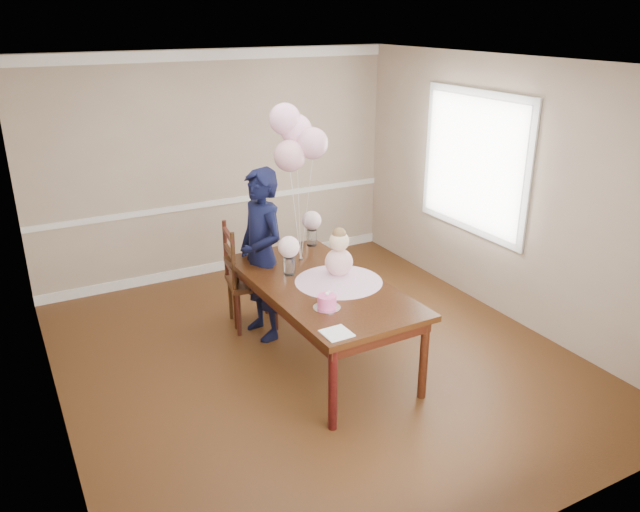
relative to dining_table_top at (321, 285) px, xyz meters
The scene contains 50 objects.
floor 0.77m from the dining_table_top, 136.10° to the left, with size 4.50×5.00×0.00m, color #371E0D.
ceiling 1.94m from the dining_table_top, 136.10° to the left, with size 4.50×5.00×0.02m, color silver.
wall_back 2.60m from the dining_table_top, 90.83° to the left, with size 4.50×0.02×2.70m, color tan.
wall_front 2.53m from the dining_table_top, 90.85° to the right, with size 4.50×0.02×2.70m, color tan.
wall_left 2.36m from the dining_table_top, behind, with size 0.02×5.00×2.70m, color tan.
wall_right 2.29m from the dining_table_top, ahead, with size 0.02×5.00×2.70m, color tan.
chair_rail_trim 2.53m from the dining_table_top, 90.83° to the left, with size 4.50×0.02×0.07m, color white.
crown_molding 3.14m from the dining_table_top, 90.83° to the left, with size 4.50×0.02×0.12m, color white.
baseboard_trim 2.62m from the dining_table_top, 90.83° to the left, with size 4.50×0.02×0.12m, color white.
window_frame 2.39m from the dining_table_top, 13.73° to the left, with size 0.02×1.66×1.56m, color silver.
window_blinds 2.37m from the dining_table_top, 13.84° to the left, with size 0.01×1.50×1.40m, color white.
dining_table_top is the anchor object (origin of this frame).
table_apron 0.08m from the dining_table_top, ahead, with size 0.95×2.00×0.11m, color black.
table_leg_fl 1.14m from the dining_table_top, 113.44° to the right, with size 0.07×0.07×0.74m, color black.
table_leg_fr 1.14m from the dining_table_top, 64.36° to the right, with size 0.07×0.07×0.74m, color black.
table_leg_bl 1.14m from the dining_table_top, 115.64° to the left, with size 0.07×0.07×0.74m, color black.
table_leg_br 1.14m from the dining_table_top, 66.56° to the left, with size 0.07×0.07×0.74m, color black.
baby_skirt 0.18m from the dining_table_top, 17.34° to the right, with size 0.80×0.80×0.11m, color #D89FC1.
baby_torso 0.27m from the dining_table_top, 17.34° to the right, with size 0.25×0.25×0.25m, color #F399C2.
baby_head 0.45m from the dining_table_top, 17.34° to the right, with size 0.18×0.18×0.18m, color beige.
baby_hair 0.51m from the dining_table_top, 17.34° to the right, with size 0.13×0.13×0.13m, color brown.
cake_platter 0.52m from the dining_table_top, 112.86° to the right, with size 0.23×0.23×0.01m, color silver.
birthday_cake 0.53m from the dining_table_top, 112.86° to the right, with size 0.16×0.16×0.11m, color #F94E9C.
cake_flower_a 0.54m from the dining_table_top, 112.86° to the right, with size 0.03×0.03×0.03m, color white.
cake_flower_b 0.51m from the dining_table_top, 110.47° to the right, with size 0.03×0.03×0.03m, color silver.
rose_vase_near 0.37m from the dining_table_top, 117.66° to the left, with size 0.11×0.11×0.17m, color white.
roses_near 0.46m from the dining_table_top, 117.66° to the left, with size 0.20×0.20×0.20m, color silver.
rose_vase_far 0.99m from the dining_table_top, 67.01° to the left, with size 0.11×0.11×0.17m, color silver.
roses_far 1.03m from the dining_table_top, 67.01° to the left, with size 0.20×0.20×0.20m, color beige.
napkin 0.97m from the dining_table_top, 111.28° to the right, with size 0.21×0.21×0.01m, color white.
balloon_weight 0.59m from the dining_table_top, 80.79° to the left, with size 0.04×0.04×0.02m, color #BBBBBF.
balloon_a 1.23m from the dining_table_top, 91.10° to the left, with size 0.30×0.30×0.30m, color #DC9CA9.
balloon_b 1.32m from the dining_table_top, 69.30° to the left, with size 0.30×0.30×0.30m, color #E09EB7.
balloon_c 1.47m from the dining_table_top, 80.64° to the left, with size 0.30×0.30×0.30m, color #FFB4D9.
balloon_d 1.57m from the dining_table_top, 89.39° to the left, with size 0.30×0.30×0.30m, color #F8B0D4.
balloon_ribbon_a 0.76m from the dining_table_top, 85.90° to the left, with size 0.00×0.00×0.89m, color white.
balloon_ribbon_b 0.78m from the dining_table_top, 75.15° to the left, with size 0.00×0.00×0.99m, color silver.
balloon_ribbon_c 0.87m from the dining_table_top, 80.71° to the left, with size 0.00×0.00×1.10m, color white.
balloon_ribbon_d 0.91m from the dining_table_top, 85.48° to the left, with size 0.00×0.00×1.20m, color white.
dining_chair_seat 1.05m from the dining_table_top, 106.22° to the left, with size 0.48×0.48×0.05m, color #381E0F.
chair_leg_fl 1.09m from the dining_table_top, 122.14° to the left, with size 0.04×0.04×0.47m, color #38160F.
chair_leg_fr 0.92m from the dining_table_top, 99.08° to the left, with size 0.04×0.04×0.47m, color #3D1910.
chair_leg_bl 1.38m from the dining_table_top, 110.43° to the left, with size 0.04×0.04×0.47m, color #38200F.
chair_leg_br 1.25m from the dining_table_top, 92.89° to the left, with size 0.04×0.04×0.47m, color #37190F.
chair_back_post_l 0.97m from the dining_table_top, 123.12° to the left, with size 0.04×0.04×0.61m, color #311C0D.
chair_back_post_r 1.29m from the dining_table_top, 111.28° to the left, with size 0.04×0.04×0.61m, color #38160F.
chair_slat_low 1.12m from the dining_table_top, 116.36° to the left, with size 0.03×0.44×0.05m, color #33150D.
chair_slat_mid 1.12m from the dining_table_top, 116.36° to the left, with size 0.03×0.44×0.05m, color #321A0D.
chair_slat_top 1.15m from the dining_table_top, 116.36° to the left, with size 0.03×0.44×0.05m, color #3A140F.
woman 0.77m from the dining_table_top, 110.53° to the left, with size 0.63×0.42×1.73m, color black.
Camera 1 is at (-2.43, -4.58, 3.08)m, focal length 35.00 mm.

